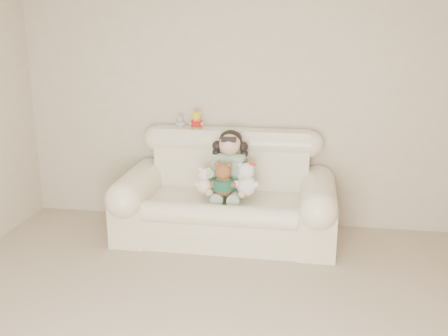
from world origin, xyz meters
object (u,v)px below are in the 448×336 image
(cream_teddy, at_px, (205,178))
(brown_teddy, at_px, (223,176))
(sofa, at_px, (226,189))
(white_cat, at_px, (246,176))
(seated_child, at_px, (230,163))

(cream_teddy, bearing_deg, brown_teddy, -34.43)
(sofa, distance_m, brown_teddy, 0.24)
(white_cat, bearing_deg, seated_child, 144.21)
(sofa, distance_m, cream_teddy, 0.26)
(seated_child, distance_m, cream_teddy, 0.31)
(sofa, bearing_deg, brown_teddy, -89.25)
(brown_teddy, bearing_deg, seated_child, 101.87)
(sofa, relative_size, brown_teddy, 5.51)
(seated_child, height_order, brown_teddy, seated_child)
(sofa, xyz_separation_m, brown_teddy, (0.00, -0.16, 0.18))
(sofa, bearing_deg, white_cat, -28.85)
(seated_child, height_order, cream_teddy, seated_child)
(seated_child, bearing_deg, brown_teddy, -87.91)
(brown_teddy, xyz_separation_m, white_cat, (0.21, 0.04, 0.00))
(seated_child, distance_m, white_cat, 0.28)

